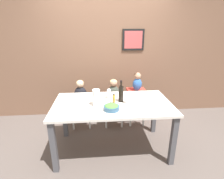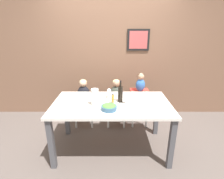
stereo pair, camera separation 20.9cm
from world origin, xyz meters
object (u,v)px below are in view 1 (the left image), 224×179
at_px(chair_right_highchair, 137,97).
at_px(dinner_plate_front_left, 77,110).
at_px(chair_far_left, 81,107).
at_px(dinner_plate_back_left, 80,96).
at_px(dinner_plate_back_right, 142,97).
at_px(person_baby_right, 137,81).
at_px(wine_glass_near, 127,96).
at_px(chair_far_center, 113,106).
at_px(salad_bowl_large, 111,107).
at_px(dinner_plate_front_right, 152,108).
at_px(wine_glass_far, 109,92).
at_px(person_child_left, 81,93).
at_px(paper_towel_roll, 96,98).
at_px(person_child_center, 113,92).
at_px(wine_bottle, 121,93).

height_order(chair_right_highchair, dinner_plate_front_left, dinner_plate_front_left).
relative_size(chair_far_left, dinner_plate_back_left, 2.09).
bearing_deg(dinner_plate_back_right, person_baby_right, 84.33).
bearing_deg(wine_glass_near, chair_far_left, 133.24).
height_order(chair_far_center, salad_bowl_large, salad_bowl_large).
bearing_deg(dinner_plate_front_right, chair_right_highchair, 89.01).
bearing_deg(chair_far_left, wine_glass_far, -49.16).
distance_m(dinner_plate_front_left, dinner_plate_front_right, 1.00).
relative_size(wine_glass_far, dinner_plate_front_right, 0.72).
distance_m(chair_far_center, person_child_left, 0.67).
distance_m(paper_towel_roll, salad_bowl_large, 0.26).
height_order(dinner_plate_back_left, dinner_plate_back_right, same).
relative_size(chair_right_highchair, wine_glass_far, 4.42).
height_order(chair_far_left, person_child_left, person_child_left).
relative_size(chair_right_highchair, person_child_center, 1.48).
bearing_deg(chair_far_center, dinner_plate_back_right, -55.53).
height_order(person_child_center, dinner_plate_front_left, person_child_center).
bearing_deg(dinner_plate_back_left, chair_far_left, 95.01).
height_order(chair_far_center, person_child_center, person_child_center).
bearing_deg(dinner_plate_back_right, wine_glass_near, -141.08).
bearing_deg(chair_right_highchair, person_child_left, 179.96).
xyz_separation_m(chair_far_left, paper_towel_roll, (0.30, -0.82, 0.52)).
distance_m(chair_far_left, dinner_plate_back_right, 1.21).
relative_size(chair_far_left, chair_far_center, 1.00).
relative_size(person_child_left, wine_bottle, 1.43).
distance_m(chair_right_highchair, person_child_center, 0.46).
relative_size(person_child_center, paper_towel_roll, 1.95).
relative_size(wine_glass_far, salad_bowl_large, 0.74).
xyz_separation_m(chair_far_center, wine_bottle, (0.04, -0.71, 0.53)).
relative_size(chair_far_center, wine_glass_far, 2.89).
distance_m(person_baby_right, paper_towel_roll, 1.12).
bearing_deg(wine_glass_far, wine_bottle, -41.23).
bearing_deg(wine_glass_near, dinner_plate_back_left, 155.43).
distance_m(chair_far_left, dinner_plate_back_left, 0.61).
height_order(paper_towel_roll, dinner_plate_back_left, paper_towel_roll).
bearing_deg(person_child_left, paper_towel_roll, -70.17).
height_order(wine_glass_near, dinner_plate_front_left, wine_glass_near).
xyz_separation_m(person_child_left, paper_towel_roll, (0.30, -0.82, 0.23)).
height_order(chair_far_center, dinner_plate_back_left, dinner_plate_back_left).
bearing_deg(salad_bowl_large, chair_right_highchair, 59.86).
height_order(wine_bottle, paper_towel_roll, wine_bottle).
relative_size(chair_far_left, dinner_plate_back_right, 2.09).
distance_m(wine_bottle, dinner_plate_front_right, 0.47).
bearing_deg(chair_far_left, dinner_plate_front_right, -42.75).
xyz_separation_m(chair_far_left, person_child_left, (0.00, 0.00, 0.29)).
height_order(paper_towel_roll, wine_glass_far, paper_towel_roll).
relative_size(wine_bottle, dinner_plate_back_right, 1.51).
bearing_deg(chair_right_highchair, dinner_plate_back_left, -155.45).
xyz_separation_m(dinner_plate_back_left, dinner_plate_back_right, (0.95, -0.10, 0.00)).
relative_size(chair_right_highchair, dinner_plate_back_right, 3.20).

